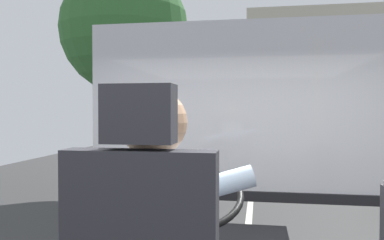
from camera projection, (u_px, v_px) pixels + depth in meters
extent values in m
cube|color=#333333|center=(252.00, 187.00, 10.34)|extent=(18.00, 44.00, 0.05)
cube|color=silver|center=(252.00, 186.00, 10.34)|extent=(0.12, 39.60, 0.00)
cube|color=#28282D|center=(139.00, 114.00, 1.19)|extent=(0.22, 0.10, 0.18)
cube|color=#B2842D|center=(164.00, 211.00, 1.52)|extent=(0.06, 0.01, 0.39)
sphere|color=#A37A5B|center=(153.00, 123.00, 1.35)|extent=(0.24, 0.24, 0.24)
cylinder|color=silver|center=(193.00, 192.00, 1.58)|extent=(0.52, 0.19, 0.22)
cylinder|color=silver|center=(146.00, 190.00, 1.61)|extent=(0.52, 0.19, 0.22)
cylinder|color=black|center=(193.00, 231.00, 2.19)|extent=(0.07, 0.25, 0.45)
torus|color=black|center=(191.00, 197.00, 2.10)|extent=(0.57, 0.54, 0.26)
cylinder|color=black|center=(191.00, 197.00, 2.10)|extent=(0.16, 0.16, 0.09)
cube|color=silver|center=(237.00, 105.00, 3.21)|extent=(2.50, 0.01, 1.40)
cube|color=black|center=(237.00, 195.00, 3.23)|extent=(2.50, 0.08, 0.08)
cylinder|color=#4C3828|center=(125.00, 132.00, 9.60)|extent=(0.29, 0.29, 2.96)
sphere|color=#2F632D|center=(125.00, 30.00, 9.53)|extent=(3.09, 3.09, 3.09)
cylinder|color=black|center=(349.00, 163.00, 12.94)|extent=(0.14, 0.54, 0.54)
cylinder|color=black|center=(373.00, 177.00, 10.22)|extent=(0.14, 0.54, 0.54)
cube|color=maroon|center=(346.00, 144.00, 16.79)|extent=(1.79, 4.13, 0.61)
cube|color=#282D33|center=(347.00, 132.00, 16.53)|extent=(1.47, 2.27, 0.46)
cylinder|color=black|center=(359.00, 149.00, 17.92)|extent=(0.14, 0.50, 0.50)
cylinder|color=black|center=(320.00, 148.00, 18.21)|extent=(0.14, 0.50, 0.50)
cylinder|color=black|center=(376.00, 155.00, 15.39)|extent=(0.14, 0.50, 0.50)
cylinder|color=black|center=(330.00, 154.00, 15.68)|extent=(0.14, 0.50, 0.50)
cube|color=silver|center=(326.00, 137.00, 21.37)|extent=(1.98, 4.26, 0.56)
cube|color=#282D33|center=(327.00, 129.00, 21.10)|extent=(1.63, 2.35, 0.43)
cylinder|color=black|center=(339.00, 141.00, 22.52)|extent=(0.14, 0.46, 0.46)
cylinder|color=black|center=(305.00, 140.00, 22.84)|extent=(0.14, 0.46, 0.46)
cylinder|color=black|center=(350.00, 145.00, 19.91)|extent=(0.14, 0.46, 0.46)
cylinder|color=black|center=(311.00, 144.00, 20.23)|extent=(0.14, 0.46, 0.46)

